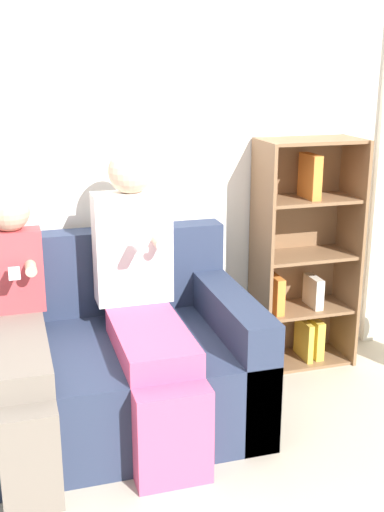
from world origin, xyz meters
TOP-DOWN VIEW (x-y plane):
  - ground_plane at (0.00, 0.00)m, footprint 14.00×14.00m
  - back_wall at (0.00, 1.06)m, footprint 10.00×0.06m
  - couch at (-0.18, 0.56)m, footprint 1.93×0.93m
  - adult_seated at (0.28, 0.50)m, footprint 0.37×0.91m
  - child_seated at (-0.28, 0.45)m, footprint 0.27×0.92m
  - bookshelf at (1.27, 0.91)m, footprint 0.55×0.31m

SIDE VIEW (x-z plane):
  - ground_plane at x=0.00m, z-range 0.00..0.00m
  - couch at x=-0.18m, z-range -0.15..0.70m
  - child_seated at x=-0.28m, z-range 0.00..1.10m
  - bookshelf at x=1.27m, z-range -0.03..1.24m
  - adult_seated at x=0.28m, z-range 0.00..1.27m
  - back_wall at x=0.00m, z-range 0.00..2.55m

